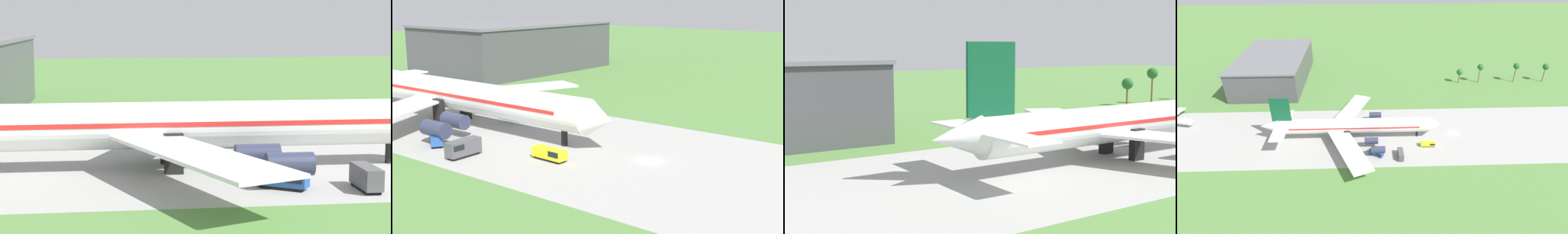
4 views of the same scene
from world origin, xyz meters
TOP-DOWN VIEW (x-y plane):
  - ground_plane at (0.00, 0.00)m, footprint 600.00×600.00m
  - taxiway_strip at (0.00, 0.00)m, footprint 320.00×44.00m
  - jet_airliner at (-44.15, -1.51)m, footprint 75.97×61.52m
  - baggage_tug at (-34.09, -14.65)m, footprint 6.11×5.00m
  - fuel_truck at (-24.88, -16.42)m, footprint 2.04×6.00m
  - catering_van at (-12.53, -9.19)m, footprint 6.09×2.19m
  - terminal_building at (-90.80, 60.70)m, footprint 36.72×61.20m

SIDE VIEW (x-z plane):
  - ground_plane at x=0.00m, z-range 0.00..0.00m
  - taxiway_strip at x=0.00m, z-range 0.00..0.02m
  - catering_van at x=-12.53m, z-range 0.10..2.04m
  - baggage_tug at x=-34.09m, z-range 0.10..2.11m
  - fuel_truck at x=-24.88m, z-range 0.10..2.92m
  - jet_airliner at x=-44.15m, z-range -3.87..15.39m
  - terminal_building at x=-90.80m, z-range 0.02..16.03m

